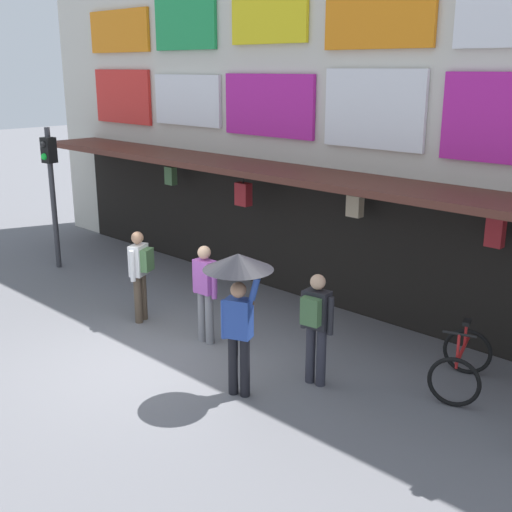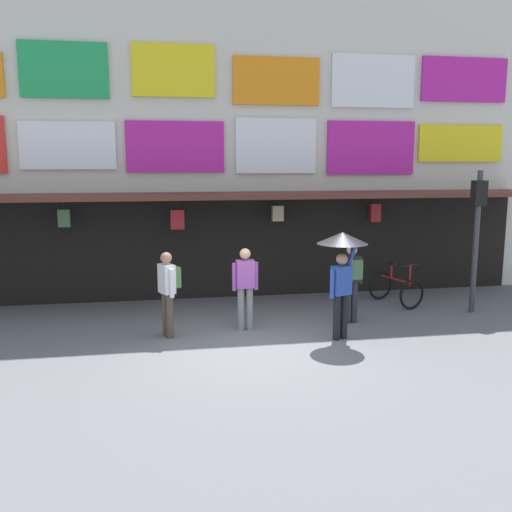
{
  "view_description": "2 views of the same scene",
  "coord_description": "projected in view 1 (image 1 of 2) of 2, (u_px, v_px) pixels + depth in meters",
  "views": [
    {
      "loc": [
        7.64,
        -5.54,
        4.46
      ],
      "look_at": [
        0.27,
        2.06,
        1.36
      ],
      "focal_mm": 45.38,
      "sensor_mm": 36.0,
      "label": 1
    },
    {
      "loc": [
        -1.64,
        -9.63,
        3.36
      ],
      "look_at": [
        0.39,
        1.99,
        1.37
      ],
      "focal_mm": 38.82,
      "sensor_mm": 36.0,
      "label": 2
    }
  ],
  "objects": [
    {
      "name": "pedestrian_in_black",
      "position": [
        316.0,
        321.0,
        9.2
      ],
      "size": [
        0.53,
        0.39,
        1.68
      ],
      "color": "#2D2D38",
      "rests_on": "ground"
    },
    {
      "name": "shopfront",
      "position": [
        338.0,
        95.0,
        12.21
      ],
      "size": [
        18.0,
        2.6,
        8.0
      ],
      "color": "beige",
      "rests_on": "ground"
    },
    {
      "name": "pedestrian_with_umbrella",
      "position": [
        238.0,
        285.0,
        8.71
      ],
      "size": [
        0.96,
        0.96,
        2.08
      ],
      "color": "black",
      "rests_on": "ground"
    },
    {
      "name": "traffic_light_near",
      "position": [
        51.0,
        175.0,
        14.44
      ],
      "size": [
        0.31,
        0.34,
        3.2
      ],
      "color": "#38383D",
      "rests_on": "ground"
    },
    {
      "name": "pedestrian_in_yellow",
      "position": [
        205.0,
        289.0,
        10.67
      ],
      "size": [
        0.53,
        0.23,
        1.68
      ],
      "color": "gray",
      "rests_on": "ground"
    },
    {
      "name": "pedestrian_in_white",
      "position": [
        140.0,
        270.0,
        11.56
      ],
      "size": [
        0.45,
        0.49,
        1.68
      ],
      "color": "brown",
      "rests_on": "ground"
    },
    {
      "name": "bicycle_parked",
      "position": [
        461.0,
        364.0,
        9.22
      ],
      "size": [
        1.04,
        1.32,
        1.05
      ],
      "color": "black",
      "rests_on": "ground"
    },
    {
      "name": "ground_plane",
      "position": [
        153.0,
        362.0,
        10.17
      ],
      "size": [
        80.0,
        80.0,
        0.0
      ],
      "primitive_type": "plane",
      "color": "slate"
    }
  ]
}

